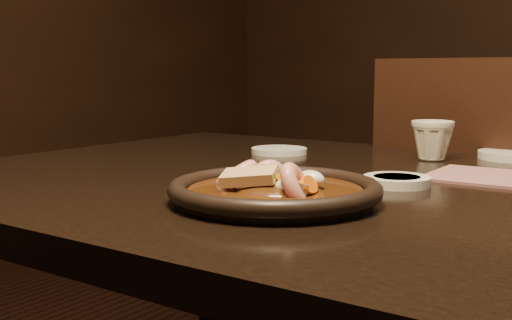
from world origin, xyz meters
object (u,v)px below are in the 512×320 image
Objects in this scene: plate at (275,192)px; tea_cup at (432,139)px; table at (449,248)px; chair at (488,258)px.

tea_cup is (0.03, 0.47, 0.02)m from plate.
plate is 3.44× the size of tea_cup.
table is 0.58m from chair.
table is at bearing 100.75° from chair.
chair is 3.55× the size of plate.
plate is at bearing -93.18° from tea_cup.
table is 0.26m from plate.
plate is at bearing -128.92° from table.
tea_cup is at bearing 86.82° from plate.
table is 0.33m from tea_cup.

